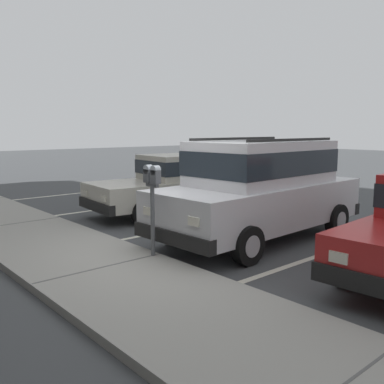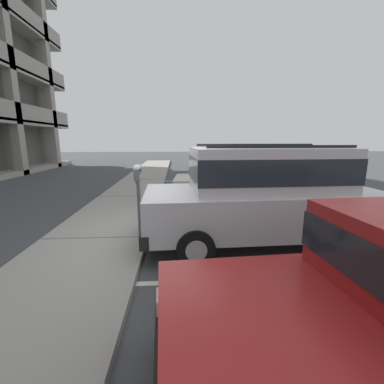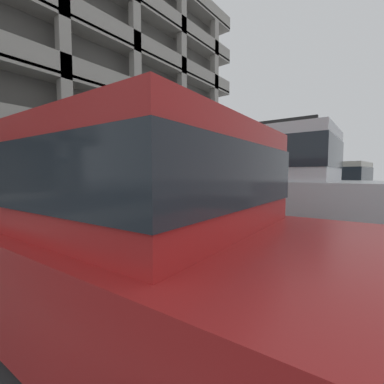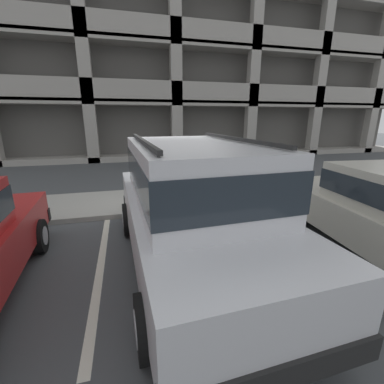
% 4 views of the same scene
% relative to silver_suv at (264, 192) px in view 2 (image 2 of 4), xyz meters
% --- Properties ---
extents(ground_plane, '(80.00, 80.00, 0.10)m').
position_rel_silver_suv_xyz_m(ground_plane, '(0.17, 2.18, -1.14)').
color(ground_plane, '#444749').
extents(sidewalk, '(40.00, 2.20, 0.12)m').
position_rel_silver_suv_xyz_m(sidewalk, '(0.17, 3.48, -1.03)').
color(sidewalk, '#9E9B93').
rests_on(sidewalk, ground_plane).
extents(parking_stall_lines, '(12.99, 4.80, 0.01)m').
position_rel_silver_suv_xyz_m(parking_stall_lines, '(1.78, 0.78, -1.08)').
color(parking_stall_lines, silver).
rests_on(parking_stall_lines, ground_plane).
extents(silver_suv, '(2.15, 4.85, 2.03)m').
position_rel_silver_suv_xyz_m(silver_suv, '(0.00, 0.00, 0.00)').
color(silver_suv, silver).
rests_on(silver_suv, ground_plane).
extents(dark_hatchback, '(2.12, 4.61, 1.54)m').
position_rel_silver_suv_xyz_m(dark_hatchback, '(3.29, -0.49, -0.27)').
color(dark_hatchback, beige).
rests_on(dark_hatchback, ground_plane).
extents(parking_meter_near, '(0.35, 0.12, 1.51)m').
position_rel_silver_suv_xyz_m(parking_meter_near, '(0.17, 2.53, 0.16)').
color(parking_meter_near, '#595B60').
rests_on(parking_meter_near, sidewalk).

